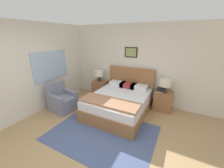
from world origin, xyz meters
The scene contains 13 objects.
ground_plane centered at (0.00, 0.00, 0.00)m, with size 16.00×16.00×0.00m, color tan.
wall_back centered at (0.00, 2.69, 1.30)m, with size 6.83×0.09×2.60m.
wall_left centered at (-2.24, 1.32, 1.30)m, with size 0.08×5.06×2.60m.
area_rug_main centered at (0.05, 0.57, 0.00)m, with size 2.43×1.80×0.01m.
bed centered at (0.00, 1.66, 0.33)m, with size 1.60×1.95×1.20m.
armchair centered at (-1.66, 0.97, 0.29)m, with size 0.78×0.71×0.86m.
nightstand_near_window centered at (-1.15, 2.40, 0.30)m, with size 0.53×0.44×0.61m.
nightstand_by_door centered at (1.15, 2.40, 0.30)m, with size 0.53×0.44×0.61m.
table_lamp_near_window centered at (-1.17, 2.37, 0.89)m, with size 0.34×0.34×0.40m.
table_lamp_by_door centered at (1.15, 2.37, 0.89)m, with size 0.34×0.34×0.40m.
book_thick_bottom centered at (1.03, 2.36, 0.63)m, with size 0.20×0.23×0.04m.
book_hardcover_middle centered at (1.03, 2.36, 0.66)m, with size 0.17×0.26×0.03m.
book_novel_upper centered at (1.03, 2.36, 0.70)m, with size 0.21×0.26×0.03m.
Camera 1 is at (1.53, -1.74, 2.21)m, focal length 22.00 mm.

